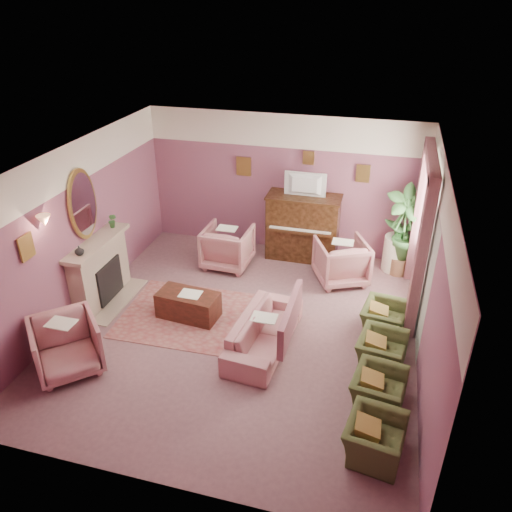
% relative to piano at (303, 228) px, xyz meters
% --- Properties ---
extents(floor, '(5.50, 6.00, 0.01)m').
position_rel_piano_xyz_m(floor, '(-0.50, -2.68, -0.65)').
color(floor, '#7F585D').
rests_on(floor, ground).
extents(ceiling, '(5.50, 6.00, 0.01)m').
position_rel_piano_xyz_m(ceiling, '(-0.50, -2.68, 2.15)').
color(ceiling, silver).
rests_on(ceiling, wall_back).
extents(wall_back, '(5.50, 0.02, 2.80)m').
position_rel_piano_xyz_m(wall_back, '(-0.50, 0.32, 0.75)').
color(wall_back, '#744666').
rests_on(wall_back, floor).
extents(wall_front, '(5.50, 0.02, 2.80)m').
position_rel_piano_xyz_m(wall_front, '(-0.50, -5.68, 0.75)').
color(wall_front, '#744666').
rests_on(wall_front, floor).
extents(wall_left, '(0.02, 6.00, 2.80)m').
position_rel_piano_xyz_m(wall_left, '(-3.25, -2.68, 0.75)').
color(wall_left, '#744666').
rests_on(wall_left, floor).
extents(wall_right, '(0.02, 6.00, 2.80)m').
position_rel_piano_xyz_m(wall_right, '(2.25, -2.68, 0.75)').
color(wall_right, '#744666').
rests_on(wall_right, floor).
extents(picture_rail_band, '(5.50, 0.01, 0.65)m').
position_rel_piano_xyz_m(picture_rail_band, '(-0.50, 0.31, 1.82)').
color(picture_rail_band, white).
rests_on(picture_rail_band, wall_back).
extents(stripe_panel, '(0.01, 3.00, 2.15)m').
position_rel_piano_xyz_m(stripe_panel, '(2.23, -1.38, 0.42)').
color(stripe_panel, '#B3BCAD').
rests_on(stripe_panel, wall_right).
extents(fireplace_surround, '(0.30, 1.40, 1.10)m').
position_rel_piano_xyz_m(fireplace_surround, '(-3.09, -2.48, -0.10)').
color(fireplace_surround, tan).
rests_on(fireplace_surround, floor).
extents(fireplace_inset, '(0.18, 0.72, 0.68)m').
position_rel_piano_xyz_m(fireplace_inset, '(-2.99, -2.48, -0.25)').
color(fireplace_inset, black).
rests_on(fireplace_inset, floor).
extents(fire_ember, '(0.06, 0.54, 0.10)m').
position_rel_piano_xyz_m(fire_ember, '(-2.95, -2.48, -0.43)').
color(fire_ember, '#FF2903').
rests_on(fire_ember, floor).
extents(mantel_shelf, '(0.40, 1.55, 0.07)m').
position_rel_piano_xyz_m(mantel_shelf, '(-3.06, -2.48, 0.47)').
color(mantel_shelf, tan).
rests_on(mantel_shelf, fireplace_surround).
extents(hearth, '(0.55, 1.50, 0.02)m').
position_rel_piano_xyz_m(hearth, '(-2.89, -2.48, -0.64)').
color(hearth, tan).
rests_on(hearth, floor).
extents(mirror_frame, '(0.04, 0.72, 1.20)m').
position_rel_piano_xyz_m(mirror_frame, '(-3.20, -2.48, 1.15)').
color(mirror_frame, '#B79A47').
rests_on(mirror_frame, wall_left).
extents(mirror_glass, '(0.01, 0.60, 1.06)m').
position_rel_piano_xyz_m(mirror_glass, '(-3.17, -2.48, 1.15)').
color(mirror_glass, silver).
rests_on(mirror_glass, wall_left).
extents(sconce_shade, '(0.20, 0.20, 0.16)m').
position_rel_piano_xyz_m(sconce_shade, '(-3.12, -3.53, 1.33)').
color(sconce_shade, '#EA9868').
rests_on(sconce_shade, wall_left).
extents(piano, '(1.40, 0.60, 1.30)m').
position_rel_piano_xyz_m(piano, '(0.00, 0.00, 0.00)').
color(piano, '#392010').
rests_on(piano, floor).
extents(piano_keyshelf, '(1.30, 0.12, 0.06)m').
position_rel_piano_xyz_m(piano_keyshelf, '(-0.00, -0.35, 0.07)').
color(piano_keyshelf, '#392010').
rests_on(piano_keyshelf, piano).
extents(piano_keys, '(1.20, 0.08, 0.02)m').
position_rel_piano_xyz_m(piano_keys, '(0.00, -0.35, 0.11)').
color(piano_keys, silver).
rests_on(piano_keys, piano).
extents(piano_top, '(1.45, 0.65, 0.04)m').
position_rel_piano_xyz_m(piano_top, '(0.00, 0.00, 0.66)').
color(piano_top, '#392010').
rests_on(piano_top, piano).
extents(television, '(0.80, 0.12, 0.48)m').
position_rel_piano_xyz_m(television, '(0.00, -0.05, 0.95)').
color(television, black).
rests_on(television, piano).
extents(print_back_left, '(0.30, 0.03, 0.38)m').
position_rel_piano_xyz_m(print_back_left, '(-1.30, 0.28, 1.07)').
color(print_back_left, '#B79A47').
rests_on(print_back_left, wall_back).
extents(print_back_right, '(0.26, 0.03, 0.34)m').
position_rel_piano_xyz_m(print_back_right, '(1.05, 0.28, 1.13)').
color(print_back_right, '#B79A47').
rests_on(print_back_right, wall_back).
extents(print_back_mid, '(0.22, 0.03, 0.26)m').
position_rel_piano_xyz_m(print_back_mid, '(0.00, 0.28, 1.35)').
color(print_back_mid, '#B79A47').
rests_on(print_back_mid, wall_back).
extents(print_left_wall, '(0.03, 0.28, 0.36)m').
position_rel_piano_xyz_m(print_left_wall, '(-3.21, -3.88, 1.07)').
color(print_left_wall, '#B79A47').
rests_on(print_left_wall, wall_left).
extents(window_blind, '(0.03, 1.40, 1.80)m').
position_rel_piano_xyz_m(window_blind, '(2.20, -1.13, 1.05)').
color(window_blind, beige).
rests_on(window_blind, wall_right).
extents(curtain_left, '(0.16, 0.34, 2.60)m').
position_rel_piano_xyz_m(curtain_left, '(2.12, -2.05, 0.65)').
color(curtain_left, '#91525C').
rests_on(curtain_left, floor).
extents(curtain_right, '(0.16, 0.34, 2.60)m').
position_rel_piano_xyz_m(curtain_right, '(2.12, -0.21, 0.65)').
color(curtain_right, '#91525C').
rests_on(curtain_right, floor).
extents(pelmet, '(0.16, 2.20, 0.16)m').
position_rel_piano_xyz_m(pelmet, '(2.12, -1.13, 1.91)').
color(pelmet, '#91525C').
rests_on(pelmet, wall_right).
extents(mantel_plant, '(0.16, 0.16, 0.28)m').
position_rel_piano_xyz_m(mantel_plant, '(-3.05, -1.93, 0.64)').
color(mantel_plant, '#3C7838').
rests_on(mantel_plant, mantel_shelf).
extents(mantel_vase, '(0.16, 0.16, 0.16)m').
position_rel_piano_xyz_m(mantel_vase, '(-3.05, -2.98, 0.58)').
color(mantel_vase, white).
rests_on(mantel_vase, mantel_shelf).
extents(area_rug, '(2.55, 1.86, 0.01)m').
position_rel_piano_xyz_m(area_rug, '(-1.30, -2.56, -0.64)').
color(area_rug, '#9A5651').
rests_on(area_rug, floor).
extents(coffee_table, '(1.04, 0.59, 0.45)m').
position_rel_piano_xyz_m(coffee_table, '(-1.44, -2.59, -0.43)').
color(coffee_table, '#421E14').
rests_on(coffee_table, floor).
extents(table_paper, '(0.35, 0.28, 0.01)m').
position_rel_piano_xyz_m(table_paper, '(-1.39, -2.59, -0.20)').
color(table_paper, white).
rests_on(table_paper, coffee_table).
extents(sofa, '(0.61, 1.84, 0.74)m').
position_rel_piano_xyz_m(sofa, '(-0.03, -3.01, -0.28)').
color(sofa, tan).
rests_on(sofa, floor).
extents(sofa_throw, '(0.09, 1.39, 0.51)m').
position_rel_piano_xyz_m(sofa_throw, '(0.37, -3.01, -0.05)').
color(sofa_throw, '#91525C').
rests_on(sofa_throw, sofa).
extents(floral_armchair_left, '(0.87, 0.87, 0.91)m').
position_rel_piano_xyz_m(floral_armchair_left, '(-1.35, -0.74, -0.19)').
color(floral_armchair_left, tan).
rests_on(floral_armchair_left, floor).
extents(floral_armchair_right, '(0.87, 0.87, 0.91)m').
position_rel_piano_xyz_m(floral_armchair_right, '(0.87, -0.75, -0.19)').
color(floral_armchair_right, tan).
rests_on(floral_armchair_right, floor).
extents(floral_armchair_front, '(0.87, 0.87, 0.91)m').
position_rel_piano_xyz_m(floral_armchair_front, '(-2.60, -4.26, -0.19)').
color(floral_armchair_front, tan).
rests_on(floral_armchair_front, floor).
extents(olive_chair_a, '(0.53, 0.75, 0.65)m').
position_rel_piano_xyz_m(olive_chair_a, '(1.72, -4.62, -0.33)').
color(olive_chair_a, '#475328').
rests_on(olive_chair_a, floor).
extents(olive_chair_b, '(0.53, 0.75, 0.65)m').
position_rel_piano_xyz_m(olive_chair_b, '(1.72, -3.80, -0.33)').
color(olive_chair_b, '#475328').
rests_on(olive_chair_b, floor).
extents(olive_chair_c, '(0.53, 0.75, 0.65)m').
position_rel_piano_xyz_m(olive_chair_c, '(1.72, -2.98, -0.33)').
color(olive_chair_c, '#475328').
rests_on(olive_chair_c, floor).
extents(olive_chair_d, '(0.53, 0.75, 0.65)m').
position_rel_piano_xyz_m(olive_chair_d, '(1.72, -2.16, -0.33)').
color(olive_chair_d, '#475328').
rests_on(olive_chair_d, floor).
extents(side_table, '(0.52, 0.52, 0.70)m').
position_rel_piano_xyz_m(side_table, '(1.86, -0.04, -0.30)').
color(side_table, white).
rests_on(side_table, floor).
extents(side_plant_big, '(0.30, 0.30, 0.34)m').
position_rel_piano_xyz_m(side_plant_big, '(1.86, -0.04, 0.22)').
color(side_plant_big, '#3C7838').
rests_on(side_plant_big, side_table).
extents(side_plant_small, '(0.16, 0.16, 0.28)m').
position_rel_piano_xyz_m(side_plant_small, '(1.98, -0.14, 0.19)').
color(side_plant_small, '#3C7838').
rests_on(side_plant_small, side_table).
extents(palm_pot, '(0.34, 0.34, 0.34)m').
position_rel_piano_xyz_m(palm_pot, '(1.91, -0.18, -0.48)').
color(palm_pot, brown).
rests_on(palm_pot, floor).
extents(palm_plant, '(0.76, 0.76, 1.44)m').
position_rel_piano_xyz_m(palm_plant, '(1.91, -0.18, 0.41)').
color(palm_plant, '#3C7838').
rests_on(palm_plant, palm_pot).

